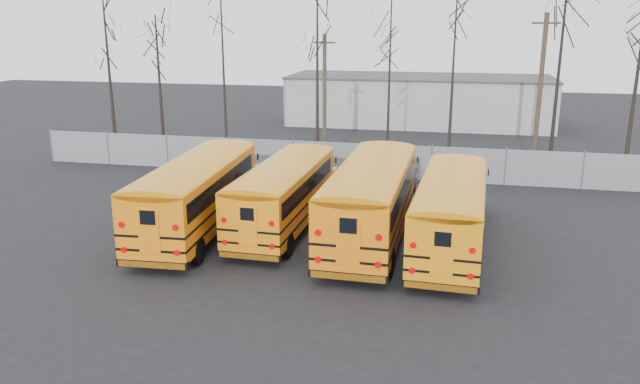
% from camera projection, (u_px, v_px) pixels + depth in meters
% --- Properties ---
extents(ground, '(120.00, 120.00, 0.00)m').
position_uv_depth(ground, '(315.00, 250.00, 24.73)').
color(ground, black).
rests_on(ground, ground).
extents(fence, '(40.00, 0.04, 2.00)m').
position_uv_depth(fence, '(361.00, 160.00, 35.76)').
color(fence, gray).
rests_on(fence, ground).
extents(distant_building, '(22.00, 8.00, 4.00)m').
position_uv_depth(distant_building, '(419.00, 101.00, 53.90)').
color(distant_building, '#B0AFAB').
rests_on(distant_building, ground).
extents(bus_a, '(3.30, 11.61, 3.21)m').
position_uv_depth(bus_a, '(198.00, 189.00, 26.45)').
color(bus_a, black).
rests_on(bus_a, ground).
extents(bus_b, '(2.70, 10.71, 2.98)m').
position_uv_depth(bus_b, '(285.00, 189.00, 26.93)').
color(bus_b, black).
rests_on(bus_b, ground).
extents(bus_c, '(2.90, 11.90, 3.32)m').
position_uv_depth(bus_c, '(372.00, 194.00, 25.47)').
color(bus_c, black).
rests_on(bus_c, ground).
extents(bus_d, '(2.99, 10.94, 3.03)m').
position_uv_depth(bus_d, '(452.00, 206.00, 24.33)').
color(bus_d, black).
rests_on(bus_d, ground).
extents(utility_pole_left, '(1.40, 0.47, 7.99)m').
position_uv_depth(utility_pole_left, '(325.00, 98.00, 38.45)').
color(utility_pole_left, '#473928').
rests_on(utility_pole_left, ground).
extents(utility_pole_right, '(1.64, 0.33, 9.21)m').
position_uv_depth(utility_pole_right, '(540.00, 89.00, 37.52)').
color(utility_pole_right, '#453227').
rests_on(utility_pole_right, ground).
extents(tree_0, '(0.26, 0.26, 10.19)m').
position_uv_depth(tree_0, '(110.00, 77.00, 41.83)').
color(tree_0, black).
rests_on(tree_0, ground).
extents(tree_1, '(0.26, 0.26, 9.09)m').
position_uv_depth(tree_1, '(160.00, 87.00, 40.90)').
color(tree_1, black).
rests_on(tree_1, ground).
extents(tree_2, '(0.26, 0.26, 11.91)m').
position_uv_depth(tree_2, '(223.00, 68.00, 38.19)').
color(tree_2, black).
rests_on(tree_2, ground).
extents(tree_3, '(0.26, 0.26, 10.57)m').
position_uv_depth(tree_3, '(317.00, 81.00, 37.13)').
color(tree_3, black).
rests_on(tree_3, ground).
extents(tree_4, '(0.26, 0.26, 10.86)m').
position_uv_depth(tree_4, '(389.00, 78.00, 36.93)').
color(tree_4, black).
rests_on(tree_4, ground).
extents(tree_5, '(0.26, 0.26, 10.54)m').
position_uv_depth(tree_5, '(452.00, 81.00, 37.12)').
color(tree_5, black).
rests_on(tree_5, ground).
extents(tree_6, '(0.26, 0.26, 12.79)m').
position_uv_depth(tree_6, '(560.00, 61.00, 37.43)').
color(tree_6, black).
rests_on(tree_6, ground).
extents(tree_7, '(0.26, 0.26, 10.48)m').
position_uv_depth(tree_7, '(636.00, 88.00, 33.81)').
color(tree_7, black).
rests_on(tree_7, ground).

